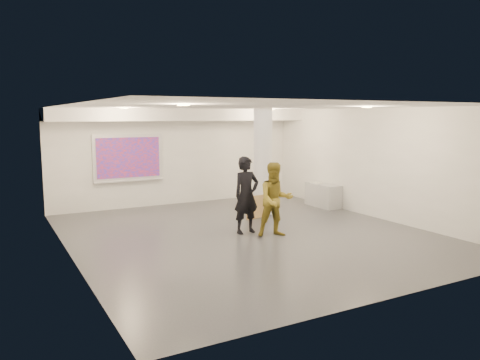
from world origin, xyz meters
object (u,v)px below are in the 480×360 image
woman (246,195)px  projection_screen (128,158)px  man (275,200)px  credenza (323,195)px  column (263,162)px

woman → projection_screen: bearing=106.6°
woman → man: woman is taller
credenza → woman: (-3.69, -1.71, 0.56)m
woman → man: bearing=-58.7°
projection_screen → man: bearing=-67.3°
credenza → man: (-3.26, -2.31, 0.51)m
column → woman: 2.30m
credenza → man: 4.03m
column → credenza: (2.22, 0.04, -1.15)m
projection_screen → woman: bearing=-69.4°
credenza → column: bearing=-178.6°
woman → column: bearing=44.5°
credenza → man: man is taller
column → credenza: bearing=1.1°
credenza → woman: woman is taller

